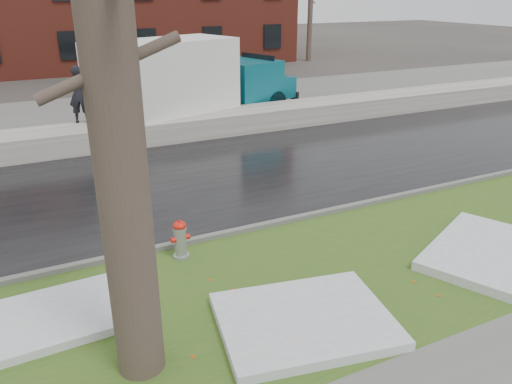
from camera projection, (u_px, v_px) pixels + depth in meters
name	position (u px, v px, depth m)	size (l,w,h in m)	color
ground	(253.00, 257.00, 9.70)	(120.00, 120.00, 0.00)	#47423D
verge	(284.00, 288.00, 8.65)	(60.00, 4.50, 0.04)	#30531B
road	(181.00, 182.00, 13.44)	(60.00, 7.00, 0.03)	black
parking_lot	(116.00, 115.00, 20.51)	(60.00, 9.00, 0.03)	slate
curb	(233.00, 233.00, 10.51)	(60.00, 0.15, 0.14)	slate
snowbank	(141.00, 132.00, 16.80)	(60.00, 1.60, 0.75)	beige
bg_tree_right	(310.00, 12.00, 34.91)	(1.40, 1.62, 6.50)	brown
fire_hydrant	(180.00, 238.00, 9.46)	(0.39, 0.34, 0.79)	#989CA0
tree	(111.00, 75.00, 5.37)	(1.62, 1.94, 7.82)	brown
box_truck	(188.00, 81.00, 18.20)	(9.73, 4.60, 3.24)	black
worker	(79.00, 95.00, 16.08)	(0.68, 0.44, 1.85)	black
snow_patch_near	(305.00, 320.00, 7.65)	(2.60, 2.00, 0.16)	silver
snow_patch_far	(63.00, 315.00, 7.80)	(2.20, 1.60, 0.14)	silver
snow_patch_side	(485.00, 252.00, 9.63)	(2.80, 1.80, 0.18)	silver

